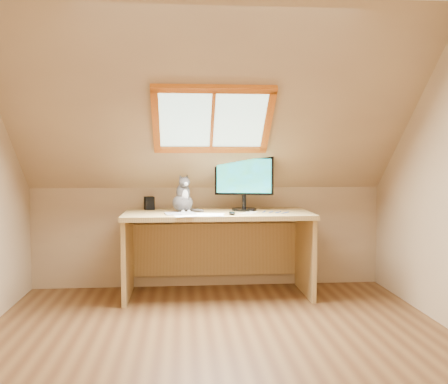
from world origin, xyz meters
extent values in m
plane|color=brown|center=(0.00, 0.00, 0.00)|extent=(3.50, 3.50, 0.00)
cube|color=tan|center=(0.00, -1.75, 1.20)|extent=(3.50, 0.02, 2.40)
cube|color=tan|center=(0.00, 1.75, 0.50)|extent=(3.50, 0.02, 1.00)
cube|color=tan|center=(0.00, 0.97, 1.70)|extent=(3.50, 1.56, 1.41)
cube|color=#B2E0CC|center=(0.00, 1.05, 1.63)|extent=(0.90, 0.53, 0.48)
cube|color=#CD6213|center=(0.00, 1.05, 1.63)|extent=(1.02, 0.64, 0.59)
cube|color=tan|center=(0.07, 1.38, 0.77)|extent=(1.74, 0.76, 0.04)
cube|color=tan|center=(-0.77, 1.38, 0.37)|extent=(0.04, 0.68, 0.75)
cube|color=tan|center=(0.91, 1.38, 0.37)|extent=(0.04, 0.68, 0.75)
cube|color=tan|center=(0.07, 1.73, 0.37)|extent=(1.64, 0.03, 0.52)
cylinder|color=black|center=(0.33, 1.48, 0.80)|extent=(0.24, 0.24, 0.02)
cylinder|color=black|center=(0.33, 1.48, 0.88)|extent=(0.04, 0.04, 0.13)
cube|color=black|center=(0.33, 1.48, 1.13)|extent=(0.56, 0.15, 0.37)
cube|color=#1591DE|center=(0.32, 1.45, 1.13)|extent=(0.51, 0.11, 0.32)
ellipsoid|color=#47413F|center=(-0.26, 1.41, 0.88)|extent=(0.26, 0.28, 0.17)
ellipsoid|color=#47413F|center=(-0.25, 1.39, 0.97)|extent=(0.16, 0.16, 0.18)
ellipsoid|color=silver|center=(-0.24, 1.34, 0.95)|extent=(0.07, 0.05, 0.11)
ellipsoid|color=#47413F|center=(-0.24, 1.35, 1.08)|extent=(0.13, 0.12, 0.09)
sphere|color=silver|center=(-0.23, 1.31, 1.06)|extent=(0.04, 0.04, 0.04)
cone|color=#47413F|center=(-0.28, 1.36, 1.12)|extent=(0.06, 0.05, 0.06)
cone|color=#47413F|center=(-0.22, 1.38, 1.12)|extent=(0.06, 0.06, 0.06)
cube|color=black|center=(-0.58, 1.63, 0.86)|extent=(0.11, 0.11, 0.13)
cube|color=#B2B2B7|center=(-0.28, 1.21, 0.80)|extent=(0.30, 0.23, 0.01)
ellipsoid|color=black|center=(0.18, 1.12, 0.81)|extent=(0.07, 0.11, 0.03)
cube|color=white|center=(-0.10, 1.12, 0.79)|extent=(0.33, 0.27, 0.00)
cube|color=white|center=(-0.10, 1.12, 0.80)|extent=(0.32, 0.24, 0.00)
cube|color=white|center=(-0.10, 1.12, 0.80)|extent=(0.35, 0.30, 0.00)
cube|color=white|center=(-0.10, 1.12, 0.80)|extent=(0.34, 0.28, 0.00)
camera|label=1|loc=(-0.26, -3.25, 1.30)|focal=40.00mm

